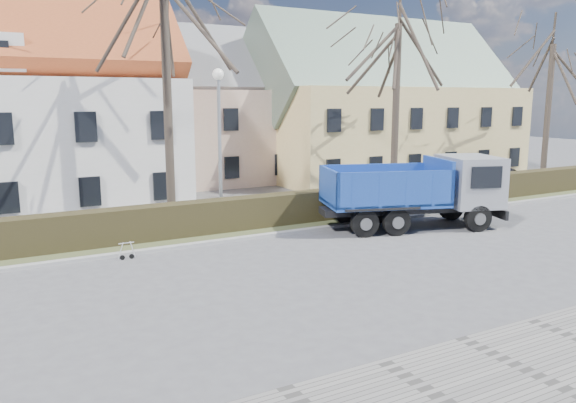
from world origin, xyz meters
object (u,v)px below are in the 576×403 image
streetlight (220,149)px  parked_car_b (490,171)px  cart_frame (120,251)px  dump_truck (407,192)px

streetlight → parked_car_b: streetlight is taller
streetlight → cart_frame: bearing=-148.5°
cart_frame → parked_car_b: parked_car_b is taller
dump_truck → parked_car_b: dump_truck is taller
dump_truck → cart_frame: 11.53m
dump_truck → parked_car_b: 16.16m
dump_truck → streetlight: (-6.63, 3.84, 1.76)m
dump_truck → cart_frame: size_ratio=10.59×
cart_frame → parked_car_b: (25.43, 7.13, 0.32)m
dump_truck → streetlight: streetlight is taller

